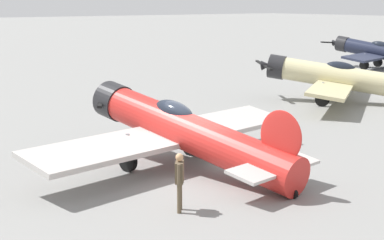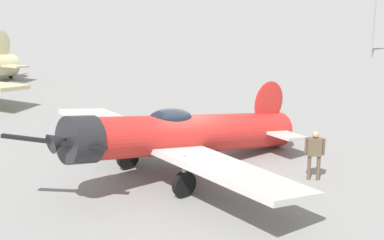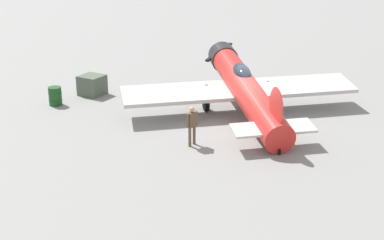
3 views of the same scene
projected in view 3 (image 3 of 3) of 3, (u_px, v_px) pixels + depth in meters
ground_plane at (246, 119)px, 25.55m from camera, size 400.00×400.00×0.00m
airplane_foreground at (244, 88)px, 25.56m from camera, size 10.72×11.44×2.73m
ground_crew_mechanic at (192, 122)px, 22.23m from camera, size 0.52×0.47×1.66m
equipment_crate at (92, 85)px, 28.96m from camera, size 1.61×1.62×1.04m
fuel_drum at (55, 96)px, 27.35m from camera, size 0.68×0.68×0.93m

